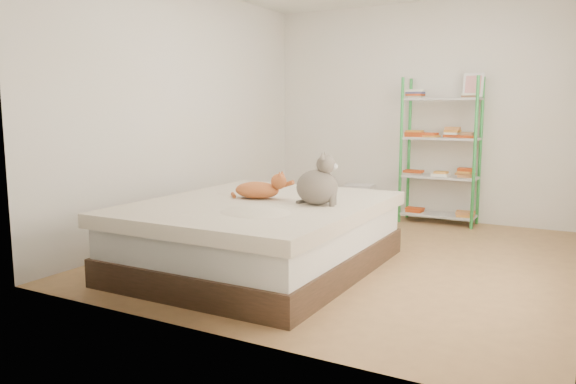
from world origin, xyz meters
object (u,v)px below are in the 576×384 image
Objects in this scene: shelf_unit at (441,153)px; cardboard_box at (364,218)px; white_bin at (359,200)px; bed at (260,235)px; grey_cat at (317,180)px; orange_cat at (257,188)px.

shelf_unit reaches higher than cardboard_box.
shelf_unit is 4.40× the size of white_bin.
shelf_unit is 2.90× the size of cardboard_box.
cardboard_box is at bearing -65.29° from white_bin.
bed reaches higher than white_bin.
grey_cat is 1.59m from cardboard_box.
white_bin is (-0.05, 2.49, -0.46)m from orange_cat.
orange_cat is 0.26× the size of shelf_unit.
cardboard_box is at bearing -8.13° from grey_cat.
cardboard_box is (0.43, 1.44, -0.47)m from orange_cat.
shelf_unit is at bearing 1.78° from white_bin.
grey_cat reaches higher than cardboard_box.
orange_cat is 1.12× the size of grey_cat.
cardboard_box is 1.16m from white_bin.
grey_cat reaches higher than orange_cat.
orange_cat is 2.53m from white_bin.
bed is 5.47× the size of grey_cat.
grey_cat is at bearing -17.03° from orange_cat.
grey_cat is at bearing -76.73° from cardboard_box.
shelf_unit is (0.84, 2.63, 0.55)m from bed.
white_bin is (-1.00, -0.03, -0.63)m from shelf_unit.
cardboard_box is 1.52× the size of white_bin.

